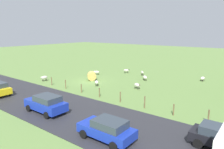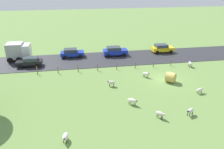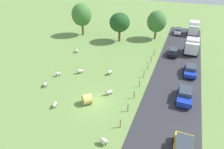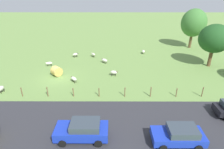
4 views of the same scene
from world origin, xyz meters
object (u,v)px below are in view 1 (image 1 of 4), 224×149
at_px(sheep_0, 126,70).
at_px(hay_bale_0, 92,76).
at_px(car_0, 46,103).
at_px(car_1, 222,138).
at_px(sheep_1, 137,85).
at_px(sheep_3, 97,72).
at_px(sheep_5, 44,78).
at_px(sheep_6, 203,78).
at_px(sheep_7, 97,82).
at_px(sheep_2, 145,77).
at_px(sheep_4, 142,72).
at_px(car_3, 107,129).

relative_size(sheep_0, hay_bale_0, 0.78).
bearing_deg(car_0, car_1, 102.02).
height_order(sheep_1, hay_bale_0, hay_bale_0).
xyz_separation_m(sheep_3, sheep_5, (8.68, -3.22, 0.10)).
relative_size(sheep_6, sheep_7, 1.06).
distance_m(car_0, car_1, 15.07).
bearing_deg(car_0, sheep_0, -167.90).
xyz_separation_m(sheep_2, car_0, (17.57, -1.12, 0.41)).
distance_m(sheep_0, car_0, 21.11).
bearing_deg(sheep_6, sheep_1, -30.08).
bearing_deg(car_1, sheep_4, -137.90).
xyz_separation_m(sheep_2, sheep_6, (-5.04, 7.42, -0.04)).
relative_size(sheep_1, sheep_2, 0.94).
bearing_deg(car_1, car_0, -77.98).
height_order(sheep_2, car_0, car_0).
bearing_deg(sheep_5, sheep_0, 152.53).
relative_size(sheep_6, car_3, 0.26).
xyz_separation_m(sheep_1, car_1, (9.38, 12.04, 0.31)).
relative_size(sheep_2, sheep_6, 1.10).
relative_size(sheep_5, car_0, 0.26).
distance_m(sheep_2, sheep_4, 3.78).
height_order(sheep_4, sheep_5, sheep_5).
xyz_separation_m(sheep_1, sheep_7, (2.09, -5.46, -0.01)).
bearing_deg(sheep_2, sheep_7, -28.55).
bearing_deg(car_0, sheep_2, 176.34).
relative_size(car_0, car_1, 1.09).
xyz_separation_m(sheep_3, car_1, (13.16, 22.71, 0.39)).
bearing_deg(car_1, sheep_3, -120.08).
bearing_deg(sheep_5, car_0, 55.77).
distance_m(sheep_6, car_0, 24.18).
bearing_deg(sheep_7, car_3, 44.39).
height_order(sheep_3, sheep_5, sheep_5).
relative_size(sheep_6, hay_bale_0, 0.79).
distance_m(sheep_7, car_1, 18.96).
bearing_deg(car_1, sheep_7, -112.62).
relative_size(sheep_1, sheep_4, 1.14).
xyz_separation_m(car_1, car_3, (3.62, -6.82, 0.01)).
height_order(sheep_6, sheep_7, sheep_7).
bearing_deg(sheep_7, sheep_4, 170.63).
relative_size(sheep_7, car_1, 0.26).
relative_size(sheep_3, sheep_4, 1.11).
bearing_deg(sheep_7, sheep_2, 151.45).
bearing_deg(sheep_7, sheep_3, -138.37).
height_order(sheep_0, sheep_3, sheep_0).
height_order(sheep_0, sheep_2, sheep_2).
xyz_separation_m(sheep_2, car_3, (18.06, 6.80, 0.34)).
xyz_separation_m(sheep_3, sheep_4, (-4.35, 6.90, 0.07)).
height_order(sheep_4, sheep_6, sheep_4).
distance_m(sheep_2, sheep_3, 9.19).
bearing_deg(car_0, sheep_1, 167.83).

